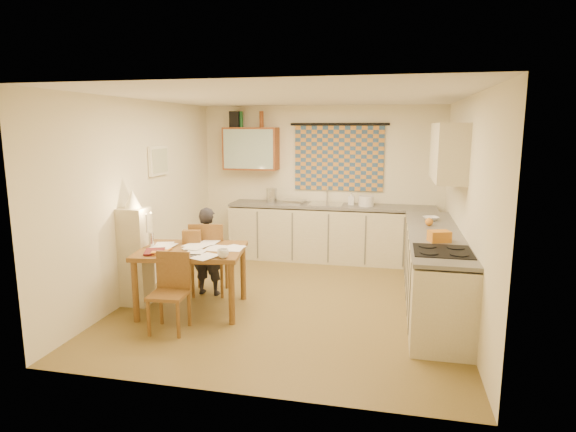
% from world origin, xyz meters
% --- Properties ---
extents(floor, '(4.00, 4.50, 0.02)m').
position_xyz_m(floor, '(0.00, 0.00, -0.01)').
color(floor, brown).
rests_on(floor, ground).
extents(ceiling, '(4.00, 4.50, 0.02)m').
position_xyz_m(ceiling, '(0.00, 0.00, 2.51)').
color(ceiling, white).
rests_on(ceiling, floor).
extents(wall_back, '(4.00, 0.02, 2.50)m').
position_xyz_m(wall_back, '(0.00, 2.26, 1.25)').
color(wall_back, '#F4EBC3').
rests_on(wall_back, floor).
extents(wall_front, '(4.00, 0.02, 2.50)m').
position_xyz_m(wall_front, '(0.00, -2.26, 1.25)').
color(wall_front, '#F4EBC3').
rests_on(wall_front, floor).
extents(wall_left, '(0.02, 4.50, 2.50)m').
position_xyz_m(wall_left, '(-2.01, 0.00, 1.25)').
color(wall_left, '#F4EBC3').
rests_on(wall_left, floor).
extents(wall_right, '(0.02, 4.50, 2.50)m').
position_xyz_m(wall_right, '(2.01, 0.00, 1.25)').
color(wall_right, '#F4EBC3').
rests_on(wall_right, floor).
extents(window_blind, '(1.45, 0.03, 1.05)m').
position_xyz_m(window_blind, '(0.30, 2.22, 1.65)').
color(window_blind, '#2F527B').
rests_on(window_blind, wall_back).
extents(curtain_rod, '(1.60, 0.04, 0.04)m').
position_xyz_m(curtain_rod, '(0.30, 2.20, 2.20)').
color(curtain_rod, black).
rests_on(curtain_rod, wall_back).
extents(wall_cabinet, '(0.90, 0.34, 0.70)m').
position_xyz_m(wall_cabinet, '(-1.15, 2.08, 1.80)').
color(wall_cabinet, brown).
rests_on(wall_cabinet, wall_back).
extents(wall_cabinet_glass, '(0.84, 0.02, 0.64)m').
position_xyz_m(wall_cabinet_glass, '(-1.15, 1.91, 1.80)').
color(wall_cabinet_glass, '#99B2A5').
rests_on(wall_cabinet_glass, wall_back).
extents(upper_cabinet_right, '(0.34, 1.30, 0.70)m').
position_xyz_m(upper_cabinet_right, '(1.83, 0.55, 1.85)').
color(upper_cabinet_right, '#C2B78F').
rests_on(upper_cabinet_right, wall_right).
extents(framed_print, '(0.04, 0.50, 0.40)m').
position_xyz_m(framed_print, '(-1.97, 0.40, 1.70)').
color(framed_print, white).
rests_on(framed_print, wall_left).
extents(print_canvas, '(0.01, 0.42, 0.32)m').
position_xyz_m(print_canvas, '(-1.95, 0.40, 1.70)').
color(print_canvas, white).
rests_on(print_canvas, wall_left).
extents(counter_back, '(3.30, 0.62, 0.92)m').
position_xyz_m(counter_back, '(0.22, 1.95, 0.45)').
color(counter_back, '#C2B78F').
rests_on(counter_back, floor).
extents(counter_right, '(0.62, 2.95, 0.92)m').
position_xyz_m(counter_right, '(1.70, 0.16, 0.45)').
color(counter_right, '#C2B78F').
rests_on(counter_right, floor).
extents(stove, '(0.60, 0.60, 0.93)m').
position_xyz_m(stove, '(1.70, -0.76, 0.46)').
color(stove, white).
rests_on(stove, floor).
extents(sink, '(0.55, 0.45, 0.10)m').
position_xyz_m(sink, '(0.13, 1.95, 0.88)').
color(sink, silver).
rests_on(sink, counter_back).
extents(tap, '(0.04, 0.04, 0.28)m').
position_xyz_m(tap, '(0.13, 2.13, 1.06)').
color(tap, silver).
rests_on(tap, counter_back).
extents(dish_rack, '(0.39, 0.35, 0.06)m').
position_xyz_m(dish_rack, '(-0.40, 1.95, 0.95)').
color(dish_rack, silver).
rests_on(dish_rack, counter_back).
extents(kettle, '(0.19, 0.19, 0.24)m').
position_xyz_m(kettle, '(-0.77, 1.95, 1.04)').
color(kettle, silver).
rests_on(kettle, counter_back).
extents(mixing_bowl, '(0.26, 0.26, 0.16)m').
position_xyz_m(mixing_bowl, '(0.78, 1.95, 1.00)').
color(mixing_bowl, white).
rests_on(mixing_bowl, counter_back).
extents(soap_bottle, '(0.10, 0.10, 0.21)m').
position_xyz_m(soap_bottle, '(0.54, 2.00, 1.02)').
color(soap_bottle, white).
rests_on(soap_bottle, counter_back).
extents(bowl, '(0.34, 0.34, 0.05)m').
position_xyz_m(bowl, '(1.70, 0.92, 0.94)').
color(bowl, white).
rests_on(bowl, counter_right).
extents(orange_bag, '(0.26, 0.22, 0.12)m').
position_xyz_m(orange_bag, '(1.70, -0.33, 0.98)').
color(orange_bag, orange).
rests_on(orange_bag, counter_right).
extents(fruit_orange, '(0.10, 0.10, 0.10)m').
position_xyz_m(fruit_orange, '(1.65, 0.54, 0.97)').
color(fruit_orange, orange).
rests_on(fruit_orange, counter_right).
extents(speaker, '(0.17, 0.21, 0.26)m').
position_xyz_m(speaker, '(-1.42, 2.08, 2.28)').
color(speaker, black).
rests_on(speaker, wall_cabinet).
extents(bottle_green, '(0.07, 0.07, 0.26)m').
position_xyz_m(bottle_green, '(-1.32, 2.08, 2.28)').
color(bottle_green, '#195926').
rests_on(bottle_green, wall_cabinet).
extents(bottle_brown, '(0.08, 0.08, 0.26)m').
position_xyz_m(bottle_brown, '(-0.97, 2.08, 2.28)').
color(bottle_brown, brown).
rests_on(bottle_brown, wall_cabinet).
extents(dining_table, '(1.32, 1.08, 0.75)m').
position_xyz_m(dining_table, '(-1.09, -0.59, 0.38)').
color(dining_table, brown).
rests_on(dining_table, floor).
extents(chair_far, '(0.51, 0.51, 0.96)m').
position_xyz_m(chair_far, '(-1.11, -0.00, 0.30)').
color(chair_far, brown).
rests_on(chair_far, floor).
extents(chair_near, '(0.40, 0.40, 0.83)m').
position_xyz_m(chair_near, '(-1.09, -1.20, 0.26)').
color(chair_near, brown).
rests_on(chair_near, floor).
extents(person, '(0.44, 0.30, 1.15)m').
position_xyz_m(person, '(-1.12, -0.03, 0.58)').
color(person, black).
rests_on(person, floor).
extents(shelf_stand, '(0.32, 0.30, 1.20)m').
position_xyz_m(shelf_stand, '(-1.84, -0.55, 0.60)').
color(shelf_stand, '#C2B78F').
rests_on(shelf_stand, floor).
extents(lampshade, '(0.20, 0.20, 0.22)m').
position_xyz_m(lampshade, '(-1.84, -0.55, 1.31)').
color(lampshade, white).
rests_on(lampshade, shelf_stand).
extents(letter_rack, '(0.24, 0.15, 0.16)m').
position_xyz_m(letter_rack, '(-1.20, -0.32, 0.83)').
color(letter_rack, brown).
rests_on(letter_rack, dining_table).
extents(mug, '(0.21, 0.21, 0.10)m').
position_xyz_m(mug, '(-0.59, -0.89, 0.80)').
color(mug, white).
rests_on(mug, dining_table).
extents(magazine, '(0.42, 0.44, 0.03)m').
position_xyz_m(magazine, '(-1.52, -0.90, 0.76)').
color(magazine, maroon).
rests_on(magazine, dining_table).
extents(book, '(0.23, 0.28, 0.02)m').
position_xyz_m(book, '(-1.47, -0.77, 0.76)').
color(book, orange).
rests_on(book, dining_table).
extents(orange_box, '(0.14, 0.11, 0.04)m').
position_xyz_m(orange_box, '(-1.35, -0.94, 0.77)').
color(orange_box, orange).
rests_on(orange_box, dining_table).
extents(eyeglasses, '(0.13, 0.05, 0.02)m').
position_xyz_m(eyeglasses, '(-0.92, -0.88, 0.76)').
color(eyeglasses, black).
rests_on(eyeglasses, dining_table).
extents(candle_holder, '(0.07, 0.07, 0.18)m').
position_xyz_m(candle_holder, '(-1.58, -0.63, 0.84)').
color(candle_holder, silver).
rests_on(candle_holder, dining_table).
extents(candle, '(0.03, 0.03, 0.22)m').
position_xyz_m(candle, '(-1.62, -0.64, 1.04)').
color(candle, white).
rests_on(candle, dining_table).
extents(candle_flame, '(0.02, 0.02, 0.02)m').
position_xyz_m(candle_flame, '(-1.58, -0.61, 1.16)').
color(candle_flame, '#FFCC66').
rests_on(candle_flame, dining_table).
extents(papers, '(1.16, 0.98, 0.02)m').
position_xyz_m(papers, '(-1.04, -0.55, 0.76)').
color(papers, white).
rests_on(papers, dining_table).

